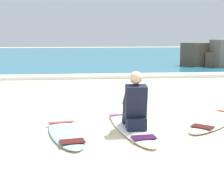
{
  "coord_description": "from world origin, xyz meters",
  "views": [
    {
      "loc": [
        -0.56,
        -5.37,
        1.61
      ],
      "look_at": [
        0.19,
        1.55,
        0.55
      ],
      "focal_mm": 54.89,
      "sensor_mm": 36.0,
      "label": 1
    }
  ],
  "objects_px": {
    "surfboard_spare_near": "(66,132)",
    "surfboard_spare_far": "(217,120)",
    "surfboard_main": "(130,126)",
    "surfer_seated": "(135,106)"
  },
  "relations": [
    {
      "from": "surfer_seated",
      "to": "surfboard_spare_far",
      "type": "relative_size",
      "value": 0.46
    },
    {
      "from": "surfboard_main",
      "to": "surfboard_spare_far",
      "type": "distance_m",
      "value": 1.69
    },
    {
      "from": "surfboard_main",
      "to": "surfboard_spare_near",
      "type": "xyz_separation_m",
      "value": [
        -1.11,
        -0.29,
        0.0
      ]
    },
    {
      "from": "surfer_seated",
      "to": "surfboard_main",
      "type": "bearing_deg",
      "value": 98.96
    },
    {
      "from": "surfboard_main",
      "to": "surfboard_spare_far",
      "type": "xyz_separation_m",
      "value": [
        1.68,
        0.23,
        0.0
      ]
    },
    {
      "from": "surfboard_spare_near",
      "to": "surfboard_spare_far",
      "type": "relative_size",
      "value": 0.96
    },
    {
      "from": "surfboard_spare_near",
      "to": "surfboard_spare_far",
      "type": "height_order",
      "value": "same"
    },
    {
      "from": "surfboard_main",
      "to": "surfer_seated",
      "type": "xyz_separation_m",
      "value": [
        0.04,
        -0.24,
        0.4
      ]
    },
    {
      "from": "surfer_seated",
      "to": "surfboard_spare_far",
      "type": "distance_m",
      "value": 1.75
    },
    {
      "from": "surfboard_main",
      "to": "surfboard_spare_far",
      "type": "relative_size",
      "value": 1.25
    }
  ]
}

